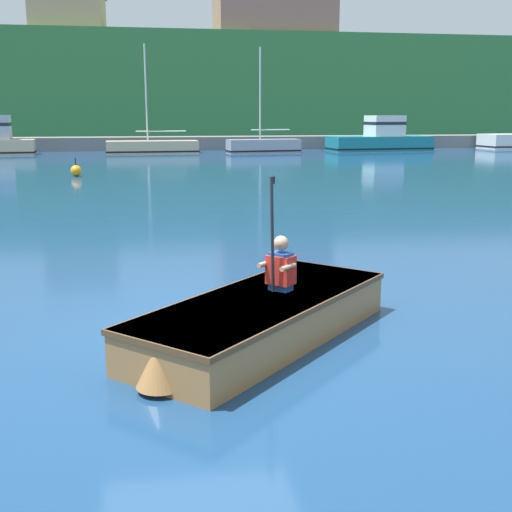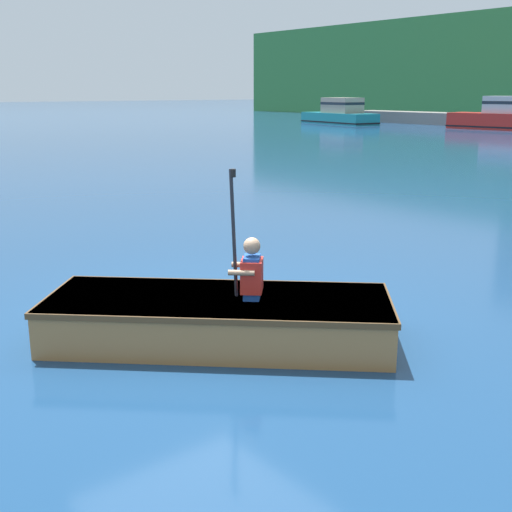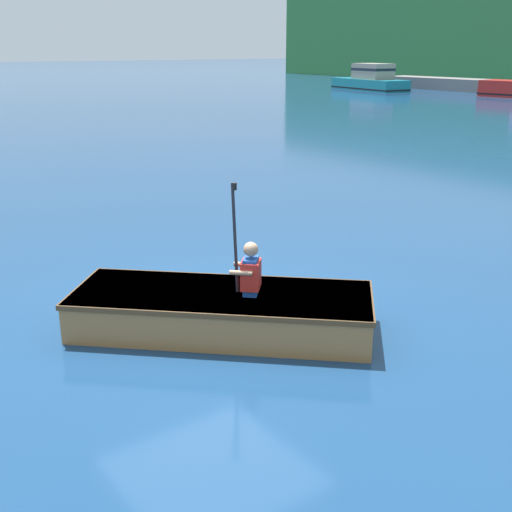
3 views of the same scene
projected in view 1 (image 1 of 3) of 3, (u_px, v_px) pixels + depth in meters
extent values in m
plane|color=navy|center=(200.00, 335.00, 7.20)|extent=(300.00, 300.00, 0.00)
cube|color=#387A3D|center=(149.00, 91.00, 63.96)|extent=(120.00, 20.00, 9.50)
cube|color=tan|center=(72.00, 68.00, 58.43)|extent=(6.04, 8.39, 13.08)
cube|color=#9E6B5B|center=(273.00, 51.00, 59.66)|extent=(10.54, 7.10, 16.42)
cube|color=#B2A899|center=(404.00, 100.00, 64.33)|extent=(9.73, 6.34, 7.65)
cube|color=#6B645B|center=(406.00, 59.00, 63.48)|extent=(10.03, 6.64, 0.30)
cube|color=slate|center=(154.00, 143.00, 44.89)|extent=(63.93, 2.40, 0.90)
cube|color=#CCB789|center=(152.00, 147.00, 40.96)|extent=(5.85, 2.23, 0.78)
cube|color=black|center=(153.00, 151.00, 41.01)|extent=(5.89, 2.27, 0.10)
cylinder|color=silver|center=(146.00, 93.00, 40.17)|extent=(0.10, 0.10, 5.93)
cylinder|color=silver|center=(161.00, 131.00, 40.86)|extent=(3.17, 0.20, 0.07)
cube|color=#197A84|center=(379.00, 143.00, 43.84)|extent=(7.20, 3.14, 0.97)
cube|color=black|center=(379.00, 148.00, 43.91)|extent=(7.24, 3.18, 0.10)
cube|color=silver|center=(385.00, 126.00, 43.67)|extent=(2.39, 2.18, 1.38)
cube|color=#19232D|center=(385.00, 123.00, 43.64)|extent=(2.41, 2.20, 0.20)
cube|color=#9EA3A8|center=(264.00, 146.00, 41.21)|extent=(4.81, 1.93, 0.87)
cube|color=black|center=(264.00, 151.00, 41.27)|extent=(4.86, 1.97, 0.10)
cylinder|color=silver|center=(260.00, 94.00, 40.44)|extent=(0.10, 0.10, 5.67)
cylinder|color=silver|center=(271.00, 130.00, 41.12)|extent=(2.56, 0.40, 0.07)
cube|color=#A3703D|center=(264.00, 318.00, 7.04)|extent=(3.30, 3.35, 0.48)
cube|color=brown|center=(264.00, 300.00, 6.99)|extent=(3.36, 3.40, 0.06)
cube|color=brown|center=(264.00, 301.00, 6.99)|extent=(2.80, 2.84, 0.02)
cone|color=#A3703D|center=(160.00, 363.00, 5.70)|extent=(0.62, 0.62, 0.43)
cube|color=#A3703D|center=(276.00, 296.00, 7.20)|extent=(0.96, 0.94, 0.03)
cube|color=#1E4CA5|center=(281.00, 271.00, 7.21)|extent=(0.28, 0.28, 0.44)
cube|color=red|center=(281.00, 270.00, 7.21)|extent=(0.35, 0.35, 0.33)
sphere|color=tan|center=(281.00, 243.00, 7.14)|extent=(0.17, 0.17, 0.17)
cylinder|color=tan|center=(265.00, 264.00, 7.21)|extent=(0.22, 0.23, 0.06)
cylinder|color=tan|center=(288.00, 267.00, 7.04)|extent=(0.22, 0.23, 0.06)
cylinder|color=#232328|center=(272.00, 235.00, 6.97)|extent=(0.08, 0.08, 1.28)
cylinder|color=black|center=(273.00, 180.00, 6.84)|extent=(0.05, 0.05, 0.08)
sphere|color=orange|center=(76.00, 171.00, 25.70)|extent=(0.44, 0.44, 0.44)
cylinder|color=black|center=(76.00, 162.00, 25.62)|extent=(0.04, 0.04, 0.28)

